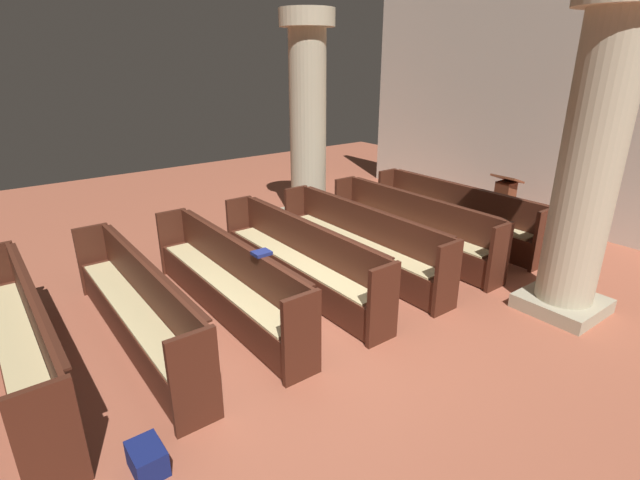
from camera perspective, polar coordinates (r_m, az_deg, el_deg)
The scene contains 14 objects.
ground_plane at distance 5.73m, azimuth -2.41°, elevation -10.98°, with size 19.20×19.20×0.00m, color #AD5B42.
back_wall at distance 9.73m, azimuth 29.14°, elevation 13.89°, with size 10.00×0.16×4.50m, color beige.
pew_row_0 at distance 8.70m, azimuth 15.71°, elevation 3.27°, with size 3.34×0.47×0.95m.
pew_row_1 at distance 7.88m, azimuth 10.80°, elevation 1.86°, with size 3.34×0.46×0.95m.
pew_row_2 at distance 7.14m, azimuth 4.82°, elevation 0.13°, with size 3.34×0.47×0.95m.
pew_row_3 at distance 6.50m, azimuth -2.44°, elevation -1.98°, with size 3.34×0.46×0.95m.
pew_row_4 at distance 6.00m, azimuth -11.10°, elevation -4.44°, with size 3.34×0.46×0.95m.
pew_row_5 at distance 5.67m, azimuth -21.13°, elevation -7.15°, with size 3.34×0.47×0.95m.
pew_row_6 at distance 5.54m, azimuth -32.13°, elevation -9.83°, with size 3.34×0.46×0.95m.
pillar_aisle_side at distance 6.31m, azimuth 29.71°, elevation 8.72°, with size 0.99×0.99×3.82m.
pillar_far_side at distance 9.16m, azimuth -1.46°, elevation 14.46°, with size 0.99×0.99×3.82m.
lectern at distance 9.31m, azimuth 21.01°, elevation 3.53°, with size 0.48×0.45×1.08m.
hymn_book at distance 5.42m, azimuth -6.99°, elevation -1.55°, with size 0.17×0.20×0.04m, color navy.
kneeler_box_navy at distance 4.30m, azimuth -19.93°, elevation -23.35°, with size 0.34×0.24×0.22m, color navy.
Camera 1 is at (4.00, -2.75, 3.04)m, focal length 26.80 mm.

